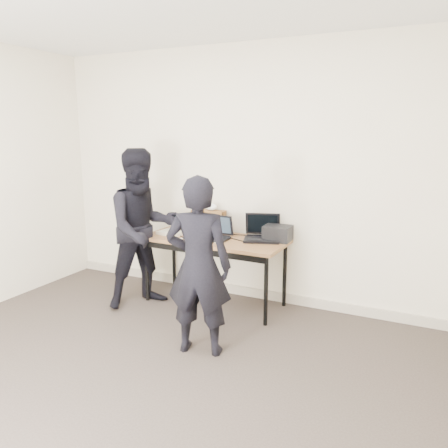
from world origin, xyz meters
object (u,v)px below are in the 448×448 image
Objects in this scene: laptop_beige at (174,229)px; desk at (214,244)px; person_observer at (143,229)px; laptop_right at (262,234)px; laptop_center at (215,233)px; person_typist at (199,266)px; leather_satchel at (209,221)px; equipment_box at (278,233)px.

desk is at bearing 5.48° from laptop_beige.
person_observer reaches higher than desk.
desk is at bearing -178.31° from laptop_right.
desk is 4.86× the size of laptop_center.
person_typist is (0.85, -0.98, -0.02)m from laptop_beige.
laptop_beige is (-0.49, 0.01, 0.10)m from desk.
person_observer is (-0.68, -0.32, 0.05)m from laptop_center.
person_observer is (-0.48, -0.55, -0.02)m from leather_satchel.
laptop_beige is at bearing -63.50° from person_typist.
laptop_center is at bearing -162.32° from equipment_box.
laptop_right is 1.66× the size of equipment_box.
person_observer is (-1.01, 0.65, 0.08)m from person_typist.
leather_satchel reaches higher than desk.
desk is 1.02× the size of person_typist.
laptop_right is at bearing 21.09° from desk.
desk is 0.92× the size of person_observer.
laptop_beige is at bearing 7.38° from person_observer.
person_observer reaches higher than person_typist.
laptop_center is at bearing -7.83° from desk.
person_observer reaches higher than laptop_beige.
desk is 0.67m from equipment_box.
laptop_right is at bearing 15.94° from laptop_beige.
laptop_center reaches higher than laptop_beige.
person_observer is (-1.13, -0.49, 0.04)m from laptop_right.
person_typist reaches higher than laptop_right.
leather_satchel is (-0.20, 0.23, 0.07)m from laptop_center.
person_observer is at bearing -152.65° from desk.
laptop_center is 0.48m from laptop_right.
laptop_center is (0.51, -0.01, 0.01)m from laptop_beige.
laptop_right is at bearing -32.38° from person_observer.
desk is at bearing -84.17° from person_typist.
person_observer is at bearing -156.26° from laptop_center.
laptop_beige is at bearing 177.27° from laptop_center.
laptop_center reaches higher than equipment_box.
desk is 0.50m from laptop_beige.
laptop_beige is 1.14× the size of equipment_box.
person_typist is (-0.27, -1.17, -0.05)m from equipment_box.
person_typist is at bearing -72.29° from laptop_center.
leather_satchel reaches higher than laptop_beige.
person_observer reaches higher than laptop_center.
person_typist is (0.53, -1.20, -0.10)m from leather_satchel.
laptop_beige is 1.30m from person_typist.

